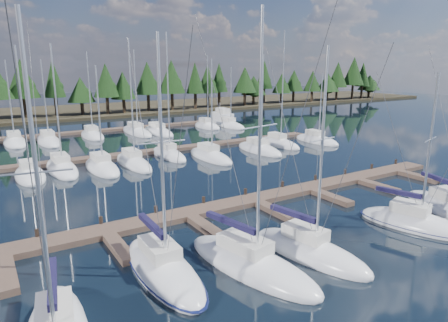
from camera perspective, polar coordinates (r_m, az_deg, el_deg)
ground at (r=42.77m, az=-5.36°, el=-1.31°), size 260.00×260.00×0.00m
far_shore at (r=99.37m, az=-21.13°, el=6.55°), size 220.00×30.00×0.60m
main_dock at (r=32.36m, az=4.74°, el=-5.87°), size 44.00×6.13×0.90m
back_docks at (r=60.51m, az=-13.69°, el=2.98°), size 50.00×21.80×0.40m
front_sailboat_1 at (r=22.47m, az=-8.71°, el=-14.97°), size 3.08×8.99×13.25m
front_sailboat_2 at (r=22.77m, az=3.75°, el=-14.40°), size 4.69×9.71×14.48m
front_sailboat_3 at (r=24.61m, az=12.12°, el=-12.44°), size 3.90×8.32×12.76m
front_sailboat_4 at (r=30.94m, az=25.50°, el=-8.01°), size 4.91×8.23×11.31m
back_sailboat_rows at (r=55.94m, az=-12.46°, el=2.26°), size 46.48×31.99×16.09m
motor_yacht_right at (r=76.96m, az=-0.26°, el=5.82°), size 4.03×9.75×4.76m
tree_line at (r=89.25m, az=-20.12°, el=10.51°), size 186.55×11.70×13.13m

